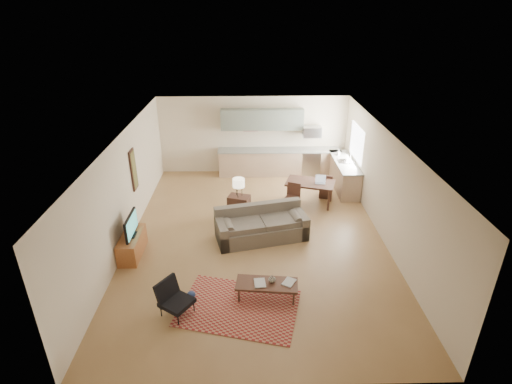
{
  "coord_description": "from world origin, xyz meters",
  "views": [
    {
      "loc": [
        -0.21,
        -8.91,
        5.55
      ],
      "look_at": [
        0.0,
        0.3,
        1.15
      ],
      "focal_mm": 28.0,
      "sensor_mm": 36.0,
      "label": 1
    }
  ],
  "objects_px": {
    "console_table": "(239,207)",
    "dining_table": "(310,193)",
    "tv_credenza": "(132,245)",
    "armchair": "(177,300)",
    "sofa": "(262,224)",
    "coffee_table": "(267,290)"
  },
  "relations": [
    {
      "from": "console_table",
      "to": "dining_table",
      "type": "xyz_separation_m",
      "value": [
        2.11,
        0.84,
        0.02
      ]
    },
    {
      "from": "tv_credenza",
      "to": "console_table",
      "type": "distance_m",
      "value": 3.1
    },
    {
      "from": "armchair",
      "to": "sofa",
      "type": "bearing_deg",
      "value": 2.28
    },
    {
      "from": "tv_credenza",
      "to": "console_table",
      "type": "xyz_separation_m",
      "value": [
        2.55,
        1.77,
        0.07
      ]
    },
    {
      "from": "coffee_table",
      "to": "tv_credenza",
      "type": "distance_m",
      "value": 3.57
    },
    {
      "from": "coffee_table",
      "to": "armchair",
      "type": "bearing_deg",
      "value": -159.89
    },
    {
      "from": "tv_credenza",
      "to": "dining_table",
      "type": "xyz_separation_m",
      "value": [
        4.66,
        2.61,
        0.09
      ]
    },
    {
      "from": "console_table",
      "to": "sofa",
      "type": "bearing_deg",
      "value": -43.44
    },
    {
      "from": "armchair",
      "to": "console_table",
      "type": "relative_size",
      "value": 1.05
    },
    {
      "from": "sofa",
      "to": "armchair",
      "type": "relative_size",
      "value": 3.35
    },
    {
      "from": "coffee_table",
      "to": "armchair",
      "type": "relative_size",
      "value": 1.77
    },
    {
      "from": "armchair",
      "to": "tv_credenza",
      "type": "distance_m",
      "value": 2.52
    },
    {
      "from": "armchair",
      "to": "tv_credenza",
      "type": "bearing_deg",
      "value": 68.45
    },
    {
      "from": "coffee_table",
      "to": "dining_table",
      "type": "bearing_deg",
      "value": 77.02
    },
    {
      "from": "sofa",
      "to": "dining_table",
      "type": "height_order",
      "value": "sofa"
    },
    {
      "from": "console_table",
      "to": "dining_table",
      "type": "bearing_deg",
      "value": 40.02
    },
    {
      "from": "tv_credenza",
      "to": "dining_table",
      "type": "bearing_deg",
      "value": 29.28
    },
    {
      "from": "armchair",
      "to": "dining_table",
      "type": "bearing_deg",
      "value": -0.18
    },
    {
      "from": "sofa",
      "to": "tv_credenza",
      "type": "bearing_deg",
      "value": 178.5
    },
    {
      "from": "sofa",
      "to": "dining_table",
      "type": "xyz_separation_m",
      "value": [
        1.52,
        1.94,
        -0.06
      ]
    },
    {
      "from": "sofa",
      "to": "console_table",
      "type": "height_order",
      "value": "sofa"
    },
    {
      "from": "coffee_table",
      "to": "dining_table",
      "type": "height_order",
      "value": "dining_table"
    }
  ]
}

